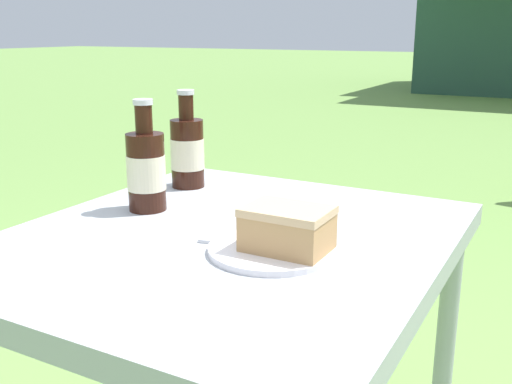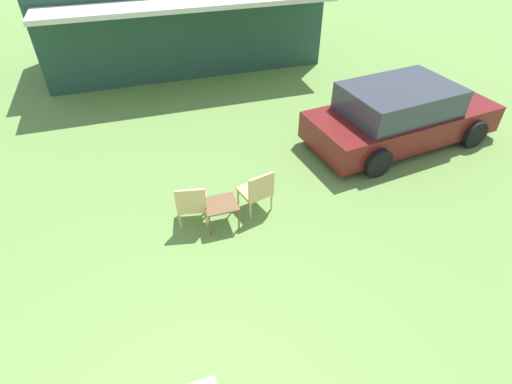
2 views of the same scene
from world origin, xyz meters
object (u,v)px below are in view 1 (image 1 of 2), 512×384
patio_table (229,280)px  cola_bottle_far (187,151)px  cola_bottle_near (146,169)px  cake_on_plate (282,236)px

patio_table → cola_bottle_far: bearing=136.4°
patio_table → cola_bottle_near: bearing=167.1°
patio_table → cake_on_plate: size_ratio=3.92×
patio_table → cake_on_plate: bearing=-18.9°
cake_on_plate → cola_bottle_near: cola_bottle_near is taller
cake_on_plate → cola_bottle_near: (-0.33, 0.09, 0.05)m
patio_table → cola_bottle_far: size_ratio=3.73×
patio_table → cola_bottle_far: (-0.24, 0.23, 0.17)m
patio_table → cake_on_plate: 0.17m
cola_bottle_near → patio_table: bearing=-12.9°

